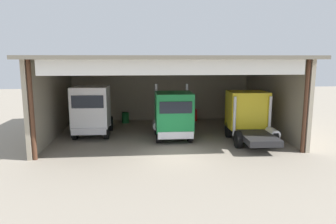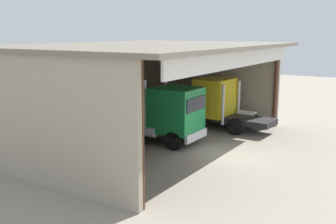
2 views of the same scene
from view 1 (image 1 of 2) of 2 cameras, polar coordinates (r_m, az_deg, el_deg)
The scene contains 7 objects.
ground_plane at distance 17.32m, azimuth 1.09°, elevation -8.16°, with size 80.00×80.00×0.00m, color gray.
workshop_shed at distance 22.68m, azimuth -0.55°, elevation 6.10°, with size 15.96×11.74×5.49m.
truck_white_left_bay at distance 21.89m, azimuth -13.78°, elevation 0.27°, with size 2.55×5.01×3.49m.
truck_green_center_left_bay at distance 20.45m, azimuth 0.91°, elevation -0.47°, with size 2.51×4.31×3.61m.
truck_yellow_center_bay at distance 20.94m, azimuth 14.58°, elevation -0.70°, with size 2.71×5.17×3.19m.
oil_drum at distance 26.23m, azimuth -7.78°, elevation -1.06°, with size 0.58×0.58×0.86m, color #197233.
tool_cart at distance 26.99m, azimuth 4.27°, elevation -0.54°, with size 0.90×0.60×1.00m, color red.
Camera 1 is at (-1.76, -16.37, 5.36)m, focal length 33.36 mm.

